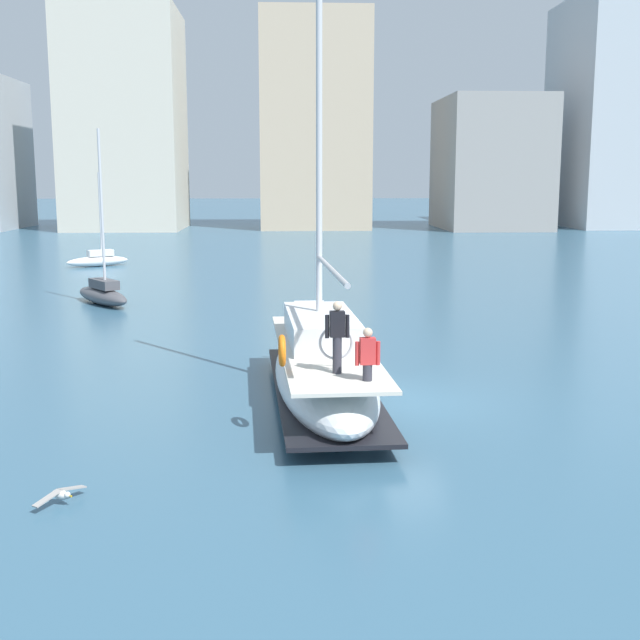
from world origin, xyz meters
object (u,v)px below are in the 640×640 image
object	(u,v)px
main_sailboat	(323,368)
moored_sloop_far	(103,293)
moored_sloop_near	(98,259)
seagull	(61,494)

from	to	relation	value
main_sailboat	moored_sloop_far	xyz separation A→B (m)	(-9.08, 16.82, -0.37)
moored_sloop_near	moored_sloop_far	size ratio (longest dim) A/B	0.77
seagull	main_sailboat	bearing A→B (deg)	52.29
seagull	moored_sloop_near	bearing A→B (deg)	101.25
main_sailboat	moored_sloop_far	world-z (taller)	main_sailboat
main_sailboat	seagull	xyz separation A→B (m)	(-4.94, -6.38, -0.71)
main_sailboat	moored_sloop_far	bearing A→B (deg)	118.36
moored_sloop_near	seagull	xyz separation A→B (m)	(7.83, -39.33, -0.27)
moored_sloop_near	moored_sloop_far	bearing A→B (deg)	-77.13
main_sailboat	moored_sloop_near	size ratio (longest dim) A/B	2.00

